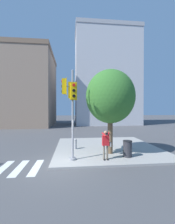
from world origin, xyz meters
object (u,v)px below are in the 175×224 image
(street_tree, at_px, (110,97))
(traffic_signal_pole, at_px, (71,99))
(person_photographer, at_px, (106,142))
(trash_bin, at_px, (128,149))
(fire_hydrant, at_px, (75,144))

(street_tree, bearing_deg, traffic_signal_pole, -158.26)
(traffic_signal_pole, xyz_separation_m, person_photographer, (2.09, -0.19, -2.59))
(street_tree, xyz_separation_m, trash_bin, (0.90, -0.86, -3.35))
(traffic_signal_pole, xyz_separation_m, fire_hydrant, (0.35, 2.49, -3.24))
(street_tree, height_order, fire_hydrant, street_tree)
(traffic_signal_pole, bearing_deg, person_photographer, -5.13)
(person_photographer, distance_m, fire_hydrant, 3.27)
(person_photographer, xyz_separation_m, street_tree, (0.59, 1.26, 2.83))
(fire_hydrant, xyz_separation_m, trash_bin, (3.24, -2.28, 0.13))
(person_photographer, xyz_separation_m, fire_hydrant, (-1.75, 2.68, -0.65))
(person_photographer, bearing_deg, trash_bin, 15.01)
(street_tree, bearing_deg, fire_hydrant, 148.62)
(traffic_signal_pole, height_order, trash_bin, traffic_signal_pole)
(traffic_signal_pole, height_order, street_tree, street_tree)
(street_tree, height_order, trash_bin, street_tree)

